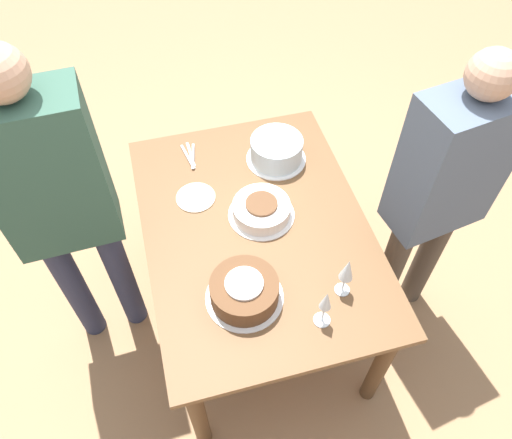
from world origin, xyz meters
name	(u,v)px	position (x,y,z in m)	size (l,w,h in m)	color
ground_plane	(256,307)	(0.00, 0.00, 0.00)	(12.00, 12.00, 0.00)	#A87F56
dining_table	(256,242)	(0.00, 0.00, 0.61)	(1.33, 0.95, 0.73)	brown
cake_center_white	(261,210)	(-0.06, 0.04, 0.76)	(0.29, 0.29, 0.08)	white
cake_front_chocolate	(244,291)	(0.32, -0.13, 0.78)	(0.30, 0.30, 0.11)	white
cake_back_decorated	(276,150)	(-0.37, 0.20, 0.79)	(0.29, 0.29, 0.12)	white
wine_glass_near	(326,303)	(0.49, 0.13, 0.86)	(0.07, 0.07, 0.20)	silver
wine_glass_far	(347,271)	(0.39, 0.25, 0.87)	(0.06, 0.06, 0.21)	silver
dessert_plate_left	(196,197)	(-0.23, -0.22, 0.73)	(0.18, 0.18, 0.01)	beige
fork_pile	(191,156)	(-0.49, -0.20, 0.73)	(0.19, 0.07, 0.01)	silver
person_cutting	(59,199)	(-0.12, -0.74, 1.00)	(0.24, 0.41, 1.65)	#2D334C
person_watching	(443,187)	(0.15, 0.74, 0.94)	(0.28, 0.43, 1.56)	#4C4238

